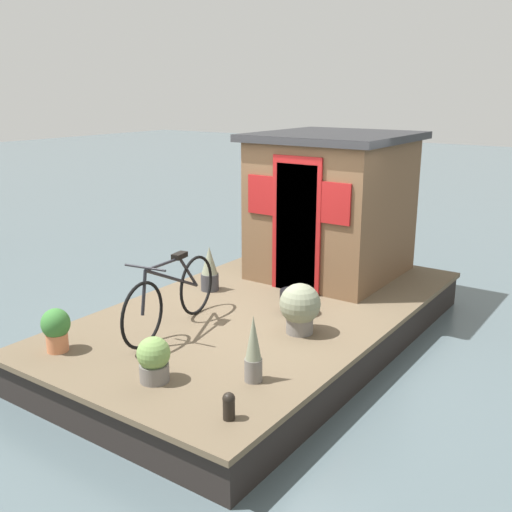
{
  "coord_description": "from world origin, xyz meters",
  "views": [
    {
      "loc": [
        -5.78,
        -3.89,
        3.07
      ],
      "look_at": [
        -0.2,
        0.0,
        1.17
      ],
      "focal_mm": 41.75,
      "sensor_mm": 36.0,
      "label": 1
    }
  ],
  "objects_px": {
    "potted_plant_thyme": "(300,307)",
    "mooring_bollard": "(229,405)",
    "potted_plant_geranium": "(56,328)",
    "houseboat_cabin": "(332,205)",
    "potted_plant_rosemary": "(253,350)",
    "charcoal_grill": "(294,298)",
    "potted_plant_mint": "(154,359)",
    "bicycle": "(171,296)",
    "potted_plant_succulent": "(210,270)"
  },
  "relations": [
    {
      "from": "potted_plant_geranium",
      "to": "potted_plant_succulent",
      "type": "bearing_deg",
      "value": -1.5
    },
    {
      "from": "potted_plant_succulent",
      "to": "potted_plant_thyme",
      "type": "relative_size",
      "value": 1.06
    },
    {
      "from": "potted_plant_thyme",
      "to": "mooring_bollard",
      "type": "xyz_separation_m",
      "value": [
        -1.88,
        -0.45,
        -0.17
      ]
    },
    {
      "from": "potted_plant_succulent",
      "to": "potted_plant_geranium",
      "type": "distance_m",
      "value": 2.41
    },
    {
      "from": "potted_plant_mint",
      "to": "charcoal_grill",
      "type": "distance_m",
      "value": 2.22
    },
    {
      "from": "charcoal_grill",
      "to": "potted_plant_mint",
      "type": "bearing_deg",
      "value": 175.83
    },
    {
      "from": "houseboat_cabin",
      "to": "potted_plant_geranium",
      "type": "distance_m",
      "value": 4.21
    },
    {
      "from": "potted_plant_thyme",
      "to": "potted_plant_mint",
      "type": "distance_m",
      "value": 1.82
    },
    {
      "from": "bicycle",
      "to": "potted_plant_thyme",
      "type": "distance_m",
      "value": 1.43
    },
    {
      "from": "potted_plant_succulent",
      "to": "charcoal_grill",
      "type": "height_order",
      "value": "potted_plant_succulent"
    },
    {
      "from": "potted_plant_thyme",
      "to": "potted_plant_succulent",
      "type": "bearing_deg",
      "value": 71.99
    },
    {
      "from": "potted_plant_thyme",
      "to": "potted_plant_geranium",
      "type": "distance_m",
      "value": 2.58
    },
    {
      "from": "houseboat_cabin",
      "to": "potted_plant_thyme",
      "type": "xyz_separation_m",
      "value": [
        -2.16,
        -0.77,
        -0.72
      ]
    },
    {
      "from": "charcoal_grill",
      "to": "potted_plant_geranium",
      "type": "bearing_deg",
      "value": 147.89
    },
    {
      "from": "houseboat_cabin",
      "to": "bicycle",
      "type": "bearing_deg",
      "value": 171.14
    },
    {
      "from": "potted_plant_rosemary",
      "to": "mooring_bollard",
      "type": "relative_size",
      "value": 2.7
    },
    {
      "from": "potted_plant_geranium",
      "to": "mooring_bollard",
      "type": "xyz_separation_m",
      "value": [
        -0.04,
        -2.26,
        -0.12
      ]
    },
    {
      "from": "potted_plant_geranium",
      "to": "bicycle",
      "type": "bearing_deg",
      "value": -27.59
    },
    {
      "from": "potted_plant_succulent",
      "to": "potted_plant_geranium",
      "type": "bearing_deg",
      "value": 178.5
    },
    {
      "from": "mooring_bollard",
      "to": "potted_plant_mint",
      "type": "bearing_deg",
      "value": 82.05
    },
    {
      "from": "potted_plant_geranium",
      "to": "potted_plant_mint",
      "type": "height_order",
      "value": "potted_plant_geranium"
    },
    {
      "from": "potted_plant_geranium",
      "to": "mooring_bollard",
      "type": "bearing_deg",
      "value": -91.06
    },
    {
      "from": "potted_plant_thyme",
      "to": "potted_plant_geranium",
      "type": "height_order",
      "value": "potted_plant_thyme"
    },
    {
      "from": "potted_plant_succulent",
      "to": "potted_plant_thyme",
      "type": "distance_m",
      "value": 1.83
    },
    {
      "from": "bicycle",
      "to": "potted_plant_rosemary",
      "type": "distance_m",
      "value": 1.54
    },
    {
      "from": "charcoal_grill",
      "to": "mooring_bollard",
      "type": "distance_m",
      "value": 2.48
    },
    {
      "from": "potted_plant_mint",
      "to": "potted_plant_geranium",
      "type": "bearing_deg",
      "value": 94.17
    },
    {
      "from": "bicycle",
      "to": "potted_plant_mint",
      "type": "relative_size",
      "value": 4.12
    },
    {
      "from": "potted_plant_succulent",
      "to": "mooring_bollard",
      "type": "xyz_separation_m",
      "value": [
        -2.45,
        -2.19,
        -0.16
      ]
    },
    {
      "from": "potted_plant_geranium",
      "to": "potted_plant_mint",
      "type": "xyz_separation_m",
      "value": [
        0.09,
        -1.29,
        -0.03
      ]
    },
    {
      "from": "potted_plant_rosemary",
      "to": "charcoal_grill",
      "type": "xyz_separation_m",
      "value": [
        1.69,
        0.59,
        -0.11
      ]
    },
    {
      "from": "mooring_bollard",
      "to": "houseboat_cabin",
      "type": "bearing_deg",
      "value": 16.85
    },
    {
      "from": "houseboat_cabin",
      "to": "potted_plant_rosemary",
      "type": "xyz_separation_m",
      "value": [
        -3.39,
        -1.01,
        -0.72
      ]
    },
    {
      "from": "houseboat_cabin",
      "to": "bicycle",
      "type": "height_order",
      "value": "houseboat_cabin"
    },
    {
      "from": "potted_plant_rosemary",
      "to": "mooring_bollard",
      "type": "distance_m",
      "value": 0.72
    },
    {
      "from": "mooring_bollard",
      "to": "potted_plant_succulent",
      "type": "bearing_deg",
      "value": 41.85
    },
    {
      "from": "bicycle",
      "to": "potted_plant_geranium",
      "type": "height_order",
      "value": "bicycle"
    },
    {
      "from": "mooring_bollard",
      "to": "charcoal_grill",
      "type": "bearing_deg",
      "value": 18.99
    },
    {
      "from": "houseboat_cabin",
      "to": "mooring_bollard",
      "type": "xyz_separation_m",
      "value": [
        -4.05,
        -1.23,
        -0.9
      ]
    },
    {
      "from": "bicycle",
      "to": "charcoal_grill",
      "type": "xyz_separation_m",
      "value": [
        1.2,
        -0.87,
        -0.2
      ]
    },
    {
      "from": "potted_plant_mint",
      "to": "mooring_bollard",
      "type": "height_order",
      "value": "potted_plant_mint"
    },
    {
      "from": "houseboat_cabin",
      "to": "bicycle",
      "type": "distance_m",
      "value": 3.0
    },
    {
      "from": "potted_plant_succulent",
      "to": "potted_plant_rosemary",
      "type": "bearing_deg",
      "value": -132.19
    },
    {
      "from": "houseboat_cabin",
      "to": "potted_plant_rosemary",
      "type": "height_order",
      "value": "houseboat_cabin"
    },
    {
      "from": "potted_plant_rosemary",
      "to": "bicycle",
      "type": "bearing_deg",
      "value": 71.47
    },
    {
      "from": "potted_plant_geranium",
      "to": "potted_plant_mint",
      "type": "distance_m",
      "value": 1.29
    },
    {
      "from": "bicycle",
      "to": "potted_plant_geranium",
      "type": "xyz_separation_m",
      "value": [
        -1.11,
        0.58,
        -0.15
      ]
    },
    {
      "from": "mooring_bollard",
      "to": "potted_plant_rosemary",
      "type": "bearing_deg",
      "value": 18.42
    },
    {
      "from": "potted_plant_thyme",
      "to": "potted_plant_rosemary",
      "type": "xyz_separation_m",
      "value": [
        -1.22,
        -0.23,
        0.0
      ]
    },
    {
      "from": "potted_plant_mint",
      "to": "mooring_bollard",
      "type": "distance_m",
      "value": 0.98
    }
  ]
}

